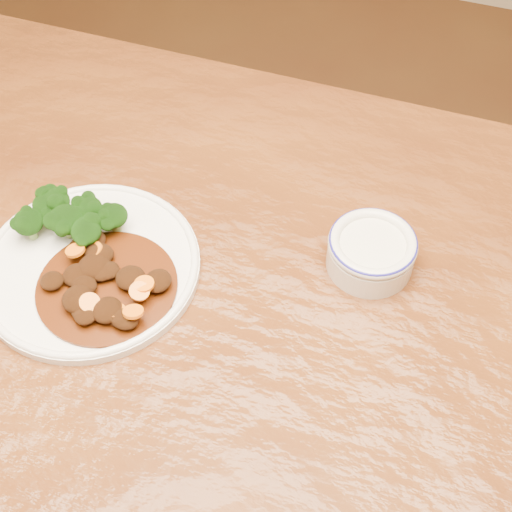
% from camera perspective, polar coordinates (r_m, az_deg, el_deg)
% --- Properties ---
extents(dining_table, '(1.50, 0.90, 0.75)m').
position_cam_1_polar(dining_table, '(0.87, -1.56, -8.85)').
color(dining_table, '#5E2F10').
rests_on(dining_table, ground).
extents(dinner_plate, '(0.26, 0.26, 0.02)m').
position_cam_1_polar(dinner_plate, '(0.86, -13.13, -0.77)').
color(dinner_plate, white).
rests_on(dinner_plate, dining_table).
extents(broccoli_florets, '(0.13, 0.08, 0.05)m').
position_cam_1_polar(broccoli_florets, '(0.88, -14.86, 3.12)').
color(broccoli_florets, '#7A9A4F').
rests_on(broccoli_florets, dinner_plate).
extents(mince_stew, '(0.16, 0.16, 0.03)m').
position_cam_1_polar(mince_stew, '(0.83, -12.28, -2.19)').
color(mince_stew, '#431A07').
rests_on(mince_stew, dinner_plate).
extents(dip_bowl, '(0.10, 0.10, 0.05)m').
position_cam_1_polar(dip_bowl, '(0.84, 9.21, 0.42)').
color(dip_bowl, beige).
rests_on(dip_bowl, dining_table).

